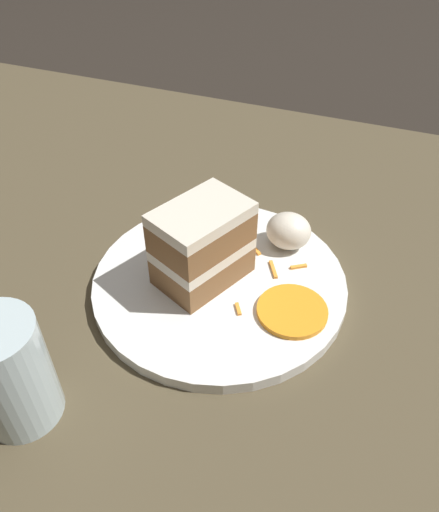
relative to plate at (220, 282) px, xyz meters
name	(u,v)px	position (x,y,z in m)	size (l,w,h in m)	color
ground_plane	(216,284)	(-0.02, 0.03, -0.04)	(6.00, 6.00, 0.00)	black
dining_table	(215,274)	(-0.02, 0.03, -0.02)	(1.34, 0.86, 0.03)	#4C422D
plate	(220,282)	(0.00, 0.00, 0.00)	(0.28, 0.28, 0.01)	white
cake_slice	(200,244)	(-0.02, 0.00, 0.05)	(0.10, 0.12, 0.09)	brown
cream_dollop	(289,231)	(0.05, 0.08, 0.03)	(0.05, 0.05, 0.04)	silver
orange_garnish	(292,311)	(0.09, -0.02, 0.01)	(0.07, 0.07, 0.01)	orange
carrot_shreds_scatter	(269,271)	(0.05, 0.03, 0.01)	(0.07, 0.11, 0.00)	orange
drinking_glass	(11,379)	(-0.11, -0.21, 0.04)	(0.07, 0.07, 0.11)	silver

